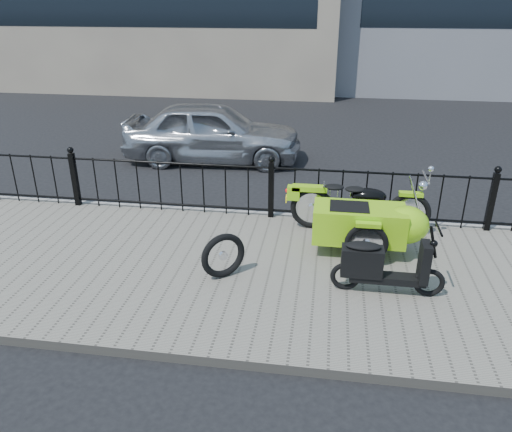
# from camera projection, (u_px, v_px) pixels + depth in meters

# --- Properties ---
(ground) EXTENTS (120.00, 120.00, 0.00)m
(ground) POSITION_uv_depth(u_px,v_px,m) (260.00, 259.00, 7.41)
(ground) COLOR black
(ground) RESTS_ON ground
(sidewalk) EXTENTS (30.00, 3.80, 0.12)m
(sidewalk) POSITION_uv_depth(u_px,v_px,m) (255.00, 272.00, 6.93)
(sidewalk) COLOR slate
(sidewalk) RESTS_ON ground
(curb) EXTENTS (30.00, 0.10, 0.12)m
(curb) POSITION_uv_depth(u_px,v_px,m) (272.00, 216.00, 8.68)
(curb) COLOR gray
(curb) RESTS_ON ground
(iron_fence) EXTENTS (14.11, 0.11, 1.08)m
(iron_fence) POSITION_uv_depth(u_px,v_px,m) (271.00, 191.00, 8.34)
(iron_fence) COLOR black
(iron_fence) RESTS_ON sidewalk
(motorcycle_sidecar) EXTENTS (2.28, 1.48, 0.98)m
(motorcycle_sidecar) POSITION_uv_depth(u_px,v_px,m) (371.00, 220.00, 7.26)
(motorcycle_sidecar) COLOR black
(motorcycle_sidecar) RESTS_ON sidewalk
(scooter) EXTENTS (1.42, 0.41, 0.96)m
(scooter) POSITION_uv_depth(u_px,v_px,m) (380.00, 266.00, 6.23)
(scooter) COLOR black
(scooter) RESTS_ON sidewalk
(spare_tire) EXTENTS (0.55, 0.47, 0.63)m
(spare_tire) POSITION_uv_depth(u_px,v_px,m) (223.00, 256.00, 6.59)
(spare_tire) COLOR black
(spare_tire) RESTS_ON sidewalk
(sedan_car) EXTENTS (4.14, 1.87, 1.38)m
(sedan_car) POSITION_uv_depth(u_px,v_px,m) (213.00, 132.00, 11.50)
(sedan_car) COLOR #ADAFB4
(sedan_car) RESTS_ON ground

